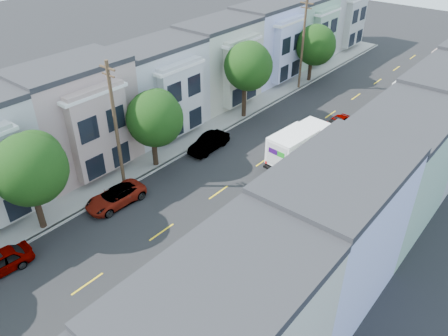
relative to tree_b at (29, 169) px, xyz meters
The scene contains 24 objects.
ground 9.35m from the tree_b, 37.51° to the left, with size 160.00×160.00×0.00m, color black.
road_slab 21.39m from the tree_b, 72.38° to the left, with size 12.00×70.00×0.02m, color black.
curb_left 20.42m from the tree_b, 89.27° to the left, with size 0.30×70.00×0.15m, color gray.
curb_right 23.87m from the tree_b, 58.09° to the left, with size 0.30×70.00×0.15m, color gray.
sidewalk_left 20.45m from the tree_b, 93.02° to the left, with size 2.60×70.00×0.15m, color gray.
sidewalk_right 24.56m from the tree_b, 55.47° to the left, with size 2.60×70.00×0.15m, color gray.
centerline 21.39m from the tree_b, 72.38° to the left, with size 0.12×70.00×0.01m, color gold.
townhouse_row_left 21.01m from the tree_b, 103.73° to the left, with size 5.00×70.00×8.50m, color #95B999.
townhouse_row_right 26.88m from the tree_b, 48.66° to the left, with size 5.00×70.00×8.50m, color #95B999.
tree_b is the anchor object (origin of this frame).
tree_c 10.48m from the tree_b, 90.00° to the left, with size 4.53×4.53×6.78m.
tree_d 22.64m from the tree_b, 90.00° to the left, with size 4.70×4.70×7.82m.
tree_e 35.70m from the tree_b, 90.00° to the left, with size 4.70×4.70×6.83m.
tree_far_r 37.09m from the tree_b, 69.15° to the left, with size 3.10×3.10×5.18m.
utility_pole_near 6.84m from the tree_b, 89.98° to the left, with size 1.60×0.26×10.00m.
utility_pole_far 32.84m from the tree_b, 90.00° to the left, with size 1.60×0.26×10.00m.
fedex_truck 20.80m from the tree_b, 65.58° to the left, with size 2.39×6.22×2.98m.
lead_sedan 27.58m from the tree_b, 72.08° to the left, with size 1.62×4.22×1.37m, color black.
parked_left_c 6.68m from the tree_b, 74.08° to the left, with size 2.09×4.54×1.26m, color #9B9CA7.
parked_left_d 15.96m from the tree_b, 84.77° to the left, with size 1.49×4.22×1.41m, color #4B1406.
parked_right_a 12.09m from the tree_b, ahead, with size 1.62×4.22×1.37m, color #373A3C.
parked_right_b 12.72m from the tree_b, 21.02° to the left, with size 1.95×4.64×1.39m, color white.
parked_right_c 24.61m from the tree_b, 62.46° to the left, with size 2.06×4.47×1.24m, color black.
parked_right_d 34.54m from the tree_b, 70.92° to the left, with size 1.74×4.14×1.24m, color black.
Camera 1 is at (17.72, -14.75, 19.62)m, focal length 35.00 mm.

